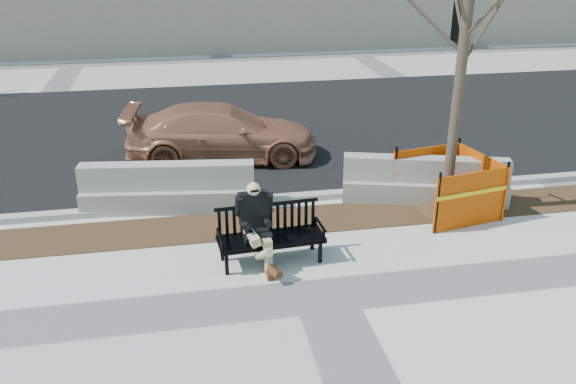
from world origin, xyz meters
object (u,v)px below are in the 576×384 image
at_px(seated_man, 256,261).
at_px(sedan, 223,158).
at_px(jersey_barrier_left, 170,209).
at_px(jersey_barrier_right, 423,200).
at_px(bench, 271,261).
at_px(tree_fence, 445,211).

xyz_separation_m(seated_man, sedan, (-0.13, 5.10, 0.00)).
height_order(jersey_barrier_left, jersey_barrier_right, jersey_barrier_left).
xyz_separation_m(bench, jersey_barrier_right, (3.47, 1.89, 0.00)).
relative_size(jersey_barrier_left, jersey_barrier_right, 1.03).
xyz_separation_m(tree_fence, sedan, (-4.08, 3.80, 0.00)).
bearing_deg(seated_man, tree_fence, 14.40).
bearing_deg(sedan, jersey_barrier_left, 160.81).
bearing_deg(jersey_barrier_right, jersey_barrier_left, -169.86).
bearing_deg(jersey_barrier_left, seated_man, -51.93).
bearing_deg(seated_man, jersey_barrier_right, 22.72).
relative_size(sedan, jersey_barrier_right, 1.37).
height_order(tree_fence, jersey_barrier_left, tree_fence).
relative_size(bench, jersey_barrier_left, 0.53).
xyz_separation_m(tree_fence, jersey_barrier_right, (-0.24, 0.56, 0.00)).
relative_size(tree_fence, jersey_barrier_left, 1.76).
relative_size(tree_fence, sedan, 1.31).
height_order(bench, sedan, sedan).
distance_m(tree_fence, jersey_barrier_left, 5.48).
relative_size(sedan, jersey_barrier_left, 1.34).
bearing_deg(jersey_barrier_right, tree_fence, -50.93).
distance_m(sedan, jersey_barrier_right, 5.03).
distance_m(sedan, jersey_barrier_left, 3.00).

